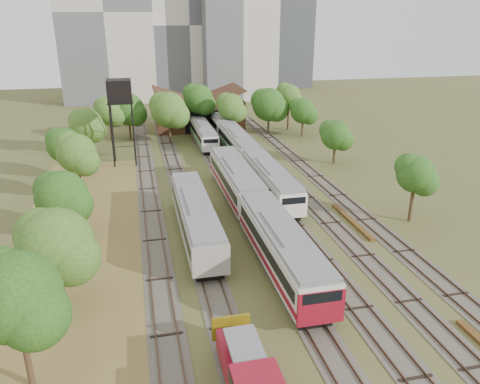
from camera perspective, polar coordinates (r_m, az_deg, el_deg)
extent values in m
plane|color=#475123|center=(38.65, 8.91, -10.87)|extent=(240.00, 240.00, 0.00)
cube|color=brown|center=(43.60, -18.14, -7.82)|extent=(14.00, 60.00, 0.04)
cube|color=#4C473D|center=(58.92, -11.14, 0.36)|extent=(2.60, 80.00, 0.06)
cube|color=#472D1E|center=(58.88, -11.84, 0.39)|extent=(0.08, 80.00, 0.14)
cube|color=#472D1E|center=(58.90, -10.45, 0.50)|extent=(0.08, 80.00, 0.14)
cube|color=#4C473D|center=(59.12, -7.27, 0.67)|extent=(2.60, 80.00, 0.06)
cube|color=#472D1E|center=(59.03, -7.96, 0.69)|extent=(0.08, 80.00, 0.14)
cube|color=#472D1E|center=(59.15, -6.58, 0.80)|extent=(0.08, 80.00, 0.14)
cube|color=#4C473D|center=(59.92, -1.56, 1.10)|extent=(2.60, 80.00, 0.06)
cube|color=#472D1E|center=(59.76, -2.23, 1.13)|extent=(0.08, 80.00, 0.14)
cube|color=#472D1E|center=(60.02, -0.89, 1.24)|extent=(0.08, 80.00, 0.14)
cube|color=#4C473D|center=(60.78, 2.14, 1.38)|extent=(2.60, 80.00, 0.06)
cube|color=#472D1E|center=(60.58, 1.49, 1.42)|extent=(0.08, 80.00, 0.14)
cube|color=#472D1E|center=(60.93, 2.80, 1.51)|extent=(0.08, 80.00, 0.14)
cube|color=#4C473D|center=(61.88, 5.73, 1.65)|extent=(2.60, 80.00, 0.06)
cube|color=#472D1E|center=(61.64, 5.10, 1.68)|extent=(0.08, 80.00, 0.14)
cube|color=#472D1E|center=(62.08, 6.36, 1.77)|extent=(0.08, 80.00, 0.14)
cube|color=#4C473D|center=(63.22, 9.17, 1.90)|extent=(2.60, 80.00, 0.06)
cube|color=#472D1E|center=(62.94, 8.57, 1.93)|extent=(0.08, 80.00, 0.14)
cube|color=#472D1E|center=(63.46, 9.78, 2.02)|extent=(0.08, 80.00, 0.14)
cube|color=black|center=(39.58, 5.05, -9.12)|extent=(2.44, 15.64, 0.89)
cube|color=silver|center=(38.71, 5.13, -6.76)|extent=(3.22, 17.00, 2.78)
cube|color=black|center=(38.56, 5.15, -6.32)|extent=(3.28, 15.64, 0.94)
cube|color=slate|center=(38.01, 5.21, -4.64)|extent=(2.96, 16.66, 0.40)
cube|color=maroon|center=(39.07, 5.09, -7.78)|extent=(3.28, 16.66, 0.50)
cube|color=maroon|center=(31.99, 9.85, -13.72)|extent=(3.26, 0.25, 2.50)
cube|color=black|center=(54.91, -0.47, -0.29)|extent=(2.44, 15.64, 0.89)
cube|color=silver|center=(54.28, -0.48, 1.52)|extent=(3.22, 17.00, 2.78)
cube|color=black|center=(54.17, -0.48, 1.86)|extent=(3.28, 15.64, 0.94)
cube|color=slate|center=(53.78, -0.48, 3.12)|extent=(2.96, 16.66, 0.40)
cube|color=maroon|center=(54.54, -0.47, 0.75)|extent=(3.28, 16.66, 0.50)
cube|color=black|center=(55.60, 3.62, -0.10)|extent=(2.22, 15.64, 0.81)
cube|color=silver|center=(55.03, 3.66, 1.52)|extent=(2.93, 17.00, 2.52)
cube|color=black|center=(54.93, 3.67, 1.82)|extent=(2.99, 15.64, 0.86)
cube|color=slate|center=(54.58, 3.70, 2.95)|extent=(2.69, 16.66, 0.36)
cube|color=#1A6833|center=(55.27, 3.65, 0.83)|extent=(2.99, 16.66, 0.45)
cube|color=silver|center=(47.56, 6.51, -1.88)|extent=(2.97, 0.25, 2.27)
cube|color=black|center=(71.70, -0.30, 4.72)|extent=(2.22, 15.64, 0.81)
cube|color=silver|center=(71.26, -0.30, 6.01)|extent=(2.93, 17.00, 2.52)
cube|color=black|center=(71.19, -0.30, 6.25)|extent=(2.99, 15.64, 0.86)
cube|color=slate|center=(70.92, -0.31, 7.14)|extent=(2.69, 16.66, 0.36)
cube|color=#1A6833|center=(71.45, -0.30, 5.46)|extent=(2.99, 16.66, 0.45)
cube|color=black|center=(88.34, -2.79, 7.74)|extent=(2.22, 15.64, 0.81)
cube|color=silver|center=(87.98, -2.81, 8.80)|extent=(2.93, 17.00, 2.52)
cube|color=black|center=(87.92, -2.81, 8.99)|extent=(2.99, 15.64, 0.86)
cube|color=slate|center=(87.70, -2.83, 9.72)|extent=(2.69, 16.66, 0.36)
cube|color=#1A6833|center=(88.13, -2.80, 8.35)|extent=(2.99, 16.66, 0.45)
cube|color=black|center=(79.28, -4.52, 6.18)|extent=(1.99, 14.72, 0.72)
cube|color=silver|center=(78.92, -4.55, 7.22)|extent=(2.62, 16.00, 2.26)
cube|color=black|center=(78.86, -4.55, 7.42)|extent=(2.68, 14.72, 0.77)
cube|color=slate|center=(78.64, -4.57, 8.14)|extent=(2.41, 15.68, 0.32)
cube|color=#1A6833|center=(79.07, -4.53, 6.78)|extent=(2.68, 15.68, 0.41)
cube|color=silver|center=(71.33, -3.59, 5.71)|extent=(2.66, 0.25, 2.03)
cube|color=maroon|center=(28.59, 0.26, -19.75)|extent=(2.28, 4.40, 1.37)
cube|color=gold|center=(31.02, -1.11, -16.14)|extent=(2.47, 0.20, 1.64)
cube|color=slate|center=(27.02, 0.67, -18.38)|extent=(1.83, 3.60, 0.18)
cube|color=black|center=(45.48, -5.34, -5.02)|extent=(2.29, 16.56, 0.83)
cube|color=gray|center=(44.77, -5.41, -3.04)|extent=(3.02, 18.00, 2.60)
cube|color=black|center=(44.65, -5.43, -2.68)|extent=(3.08, 16.56, 0.88)
cube|color=slate|center=(44.20, -5.48, -1.28)|extent=(2.78, 17.64, 0.37)
cylinder|color=black|center=(67.62, -15.33, 6.51)|extent=(0.22, 0.22, 8.80)
cylinder|color=black|center=(67.54, -12.80, 6.72)|extent=(0.22, 0.22, 8.80)
cylinder|color=black|center=(70.51, -15.26, 7.08)|extent=(0.22, 0.22, 8.80)
cylinder|color=black|center=(70.44, -12.84, 7.27)|extent=(0.22, 0.22, 8.80)
cube|color=black|center=(68.13, -14.39, 10.58)|extent=(3.46, 3.46, 0.20)
cube|color=black|center=(67.89, -14.51, 11.89)|extent=(3.30, 3.30, 2.97)
cube|color=brown|center=(49.90, 13.48, -3.47)|extent=(0.57, 9.12, 0.30)
cube|color=#3B1F15|center=(90.87, -5.11, 9.56)|extent=(16.00, 11.00, 5.50)
cube|color=#3B1F15|center=(89.86, -7.76, 11.50)|extent=(8.45, 11.55, 2.96)
cube|color=#3B1F15|center=(90.91, -2.63, 11.77)|extent=(8.45, 11.55, 2.96)
cube|color=black|center=(85.69, -4.59, 8.53)|extent=(6.40, 0.15, 4.12)
cylinder|color=#382616|center=(30.24, -24.61, -17.31)|extent=(0.36, 0.36, 4.71)
sphere|color=#134713|center=(28.27, -25.72, -11.41)|extent=(5.00, 5.00, 5.00)
cylinder|color=#382616|center=(37.26, -20.98, -10.06)|extent=(0.36, 0.36, 3.74)
sphere|color=#134713|center=(35.95, -21.57, -6.08)|extent=(5.47, 5.47, 5.47)
cylinder|color=#382616|center=(47.49, -20.48, -3.49)|extent=(0.36, 0.36, 3.37)
sphere|color=#134713|center=(46.55, -20.88, -0.56)|extent=(4.93, 4.93, 4.93)
cylinder|color=#382616|center=(55.85, -18.88, 0.97)|extent=(0.36, 0.36, 4.63)
sphere|color=#134713|center=(54.82, -19.31, 4.49)|extent=(4.36, 4.36, 4.36)
cylinder|color=#382616|center=(64.85, -20.28, 2.98)|extent=(0.36, 0.36, 3.61)
sphere|color=#134713|center=(64.12, -20.59, 5.35)|extent=(4.52, 4.52, 4.52)
cylinder|color=#382616|center=(76.32, -17.99, 5.75)|extent=(0.36, 0.36, 3.52)
sphere|color=#134713|center=(75.72, -18.22, 7.73)|extent=(5.10, 5.10, 5.10)
cylinder|color=#382616|center=(83.39, -15.47, 7.37)|extent=(0.36, 0.36, 3.99)
sphere|color=#134713|center=(82.78, -15.67, 9.45)|extent=(4.80, 4.80, 4.80)
cylinder|color=#382616|center=(84.22, -13.29, 7.69)|extent=(0.36, 0.36, 3.99)
sphere|color=#134713|center=(83.61, -13.46, 9.75)|extent=(5.46, 5.46, 5.46)
cylinder|color=#382616|center=(79.83, -8.57, 7.47)|extent=(0.36, 0.36, 4.40)
sphere|color=#134713|center=(79.15, -8.70, 9.87)|extent=(5.91, 5.91, 5.91)
cylinder|color=#382616|center=(85.83, -4.99, 8.72)|extent=(0.36, 0.36, 4.93)
sphere|color=#134713|center=(85.13, -5.07, 11.23)|extent=(5.20, 5.20, 5.20)
cylinder|color=#382616|center=(81.34, -1.11, 7.96)|extent=(0.36, 0.36, 4.44)
sphere|color=#134713|center=(80.66, -1.13, 10.33)|extent=(4.53, 4.53, 4.53)
cylinder|color=#382616|center=(85.82, 3.48, 8.48)|extent=(0.36, 0.36, 4.13)
sphere|color=#134713|center=(85.21, 3.53, 10.58)|extent=(5.90, 5.90, 5.90)
cylinder|color=#382616|center=(89.06, 5.90, 9.12)|extent=(0.36, 0.36, 4.92)
sphere|color=#134713|center=(88.39, 5.99, 11.54)|extent=(4.39, 4.39, 4.39)
cylinder|color=#382616|center=(51.28, 20.18, -1.26)|extent=(0.36, 0.36, 4.05)
sphere|color=#134713|center=(50.27, 20.61, 2.05)|extent=(3.80, 3.80, 3.80)
cylinder|color=#382616|center=(69.05, 11.42, 4.77)|extent=(0.36, 0.36, 3.33)
sphere|color=#134713|center=(68.41, 11.58, 6.84)|extent=(4.25, 4.25, 4.25)
cylinder|color=#382616|center=(84.32, 7.62, 7.92)|extent=(0.36, 0.36, 3.56)
sphere|color=#134713|center=(83.77, 7.71, 9.76)|extent=(4.41, 4.41, 4.41)
cube|color=beige|center=(125.52, -16.17, 20.30)|extent=(22.00, 16.00, 42.00)
cube|color=beige|center=(131.29, -6.68, 19.59)|extent=(20.00, 18.00, 36.00)
cube|color=beige|center=(125.41, -0.45, 22.42)|extent=(18.00, 16.00, 48.00)
cube|color=#3D3F44|center=(148.18, 5.95, 18.17)|extent=(12.00, 12.00, 28.00)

